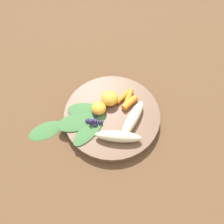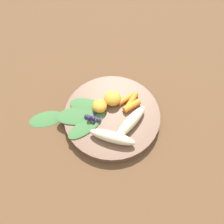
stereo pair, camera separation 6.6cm
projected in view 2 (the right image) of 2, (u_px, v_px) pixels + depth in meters
ground_plane at (112, 118)px, 0.69m from camera, size 2.40×2.40×0.00m
bowl at (112, 116)px, 0.68m from camera, size 0.28×0.28×0.03m
banana_peeled_left at (131, 122)px, 0.64m from camera, size 0.04×0.13×0.03m
banana_peeled_right at (112, 137)px, 0.62m from camera, size 0.13×0.07×0.03m
orange_segment_near at (100, 106)px, 0.67m from camera, size 0.04×0.04×0.03m
orange_segment_far at (113, 98)px, 0.68m from camera, size 0.05×0.05×0.04m
carrot_front at (132, 106)px, 0.67m from camera, size 0.04×0.06×0.02m
carrot_mid_left at (131, 101)px, 0.68m from camera, size 0.02×0.06×0.02m
carrot_mid_right at (126, 99)px, 0.69m from camera, size 0.03×0.05×0.01m
blueberry_pile at (92, 119)px, 0.65m from camera, size 0.05×0.04×0.02m
kale_leaf_left at (85, 106)px, 0.68m from camera, size 0.11×0.08×0.00m
kale_leaf_right at (81, 115)px, 0.67m from camera, size 0.15×0.14×0.00m
kale_leaf_rear at (85, 127)px, 0.65m from camera, size 0.08×0.12×0.00m
kale_leaf_stray at (46, 119)px, 0.69m from camera, size 0.11×0.11×0.01m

